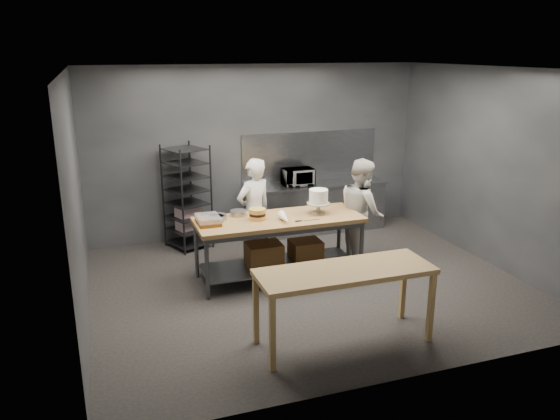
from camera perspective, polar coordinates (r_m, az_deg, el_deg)
name	(u,v)px	position (r m, az deg, el deg)	size (l,w,h in m)	color
ground	(309,284)	(7.92, 3.01, -7.70)	(6.00, 6.00, 0.00)	black
back_wall	(258,151)	(9.75, -2.36, 6.18)	(6.00, 0.04, 3.00)	#4C4F54
work_table	(280,240)	(7.93, 0.01, -3.20)	(2.40, 0.90, 0.92)	brown
near_counter	(345,276)	(6.15, 6.79, -6.90)	(2.00, 0.70, 0.90)	olive
back_counter	(315,207)	(10.02, 3.73, 0.29)	(2.60, 0.60, 0.90)	slate
splashback_panel	(310,156)	(10.08, 3.17, 5.65)	(2.60, 0.02, 0.90)	slate
speed_rack	(187,198)	(9.21, -9.68, 1.24)	(0.81, 0.83, 1.75)	black
chef_behind	(254,212)	(8.37, -2.74, -0.22)	(0.61, 0.40, 1.68)	white
chef_right	(362,212)	(8.50, 8.52, -0.18)	(0.81, 0.63, 1.66)	beige
microwave	(298,177)	(9.74, 1.89, 3.48)	(0.54, 0.37, 0.30)	black
frosted_cake_stand	(318,198)	(7.98, 4.04, 1.25)	(0.34, 0.34, 0.36)	#ACA38A
layer_cake	(257,214)	(7.71, -2.37, -0.44)	(0.23, 0.23, 0.16)	gold
cake_pans	(224,216)	(7.79, -5.90, -0.66)	(0.62, 0.41, 0.07)	gray
piping_bag	(285,218)	(7.58, 0.49, -0.87)	(0.12, 0.12, 0.38)	white
offset_spatula	(304,221)	(7.67, 2.53, -1.12)	(0.36, 0.02, 0.02)	slate
pastry_clamshells	(208,220)	(7.59, -7.51, -1.02)	(0.31, 0.42, 0.11)	brown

